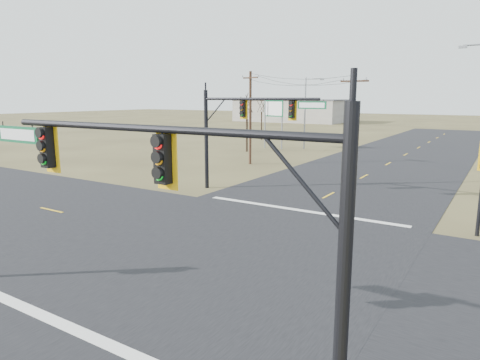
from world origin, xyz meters
name	(u,v)px	position (x,y,z in m)	size (l,w,h in m)	color
ground	(226,250)	(0.00, 0.00, 0.00)	(320.00, 320.00, 0.00)	brown
road_ew	(226,250)	(0.00, 0.00, 0.01)	(160.00, 14.00, 0.02)	black
road_ns	(226,250)	(0.00, 0.00, 0.01)	(14.00, 160.00, 0.02)	black
stop_bar_near	(74,329)	(0.00, -7.50, 0.03)	(12.00, 0.40, 0.01)	silver
stop_bar_far	(300,210)	(0.00, 7.50, 0.03)	(12.00, 0.40, 0.01)	silver
mast_arm_near	(164,180)	(3.50, -7.50, 4.59)	(10.33, 0.41, 6.27)	black
mast_arm_far	(243,119)	(-5.18, 9.74, 4.94)	(8.84, 0.43, 6.83)	black
utility_pole_near	(352,127)	(0.05, 16.14, 4.23)	(1.97, 0.35, 8.05)	#412C1C
utility_pole_far	(250,116)	(-11.32, 20.89, 4.56)	(2.03, 0.89, 8.73)	#412C1C
highway_sign	(273,115)	(-15.35, 33.26, 4.23)	(3.07, 0.99, 5.97)	gray
streetlight_c	(306,109)	(-11.76, 35.08, 4.88)	(2.43, 0.30, 8.71)	gray
bare_tree_a	(247,103)	(-16.55, 28.89, 5.70)	(3.08, 3.08, 7.20)	black
bare_tree_b	(262,105)	(-22.18, 42.40, 5.17)	(3.03, 3.03, 6.47)	black
warehouse_left	(291,111)	(-40.00, 90.00, 2.75)	(28.00, 14.00, 5.50)	#ABA598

